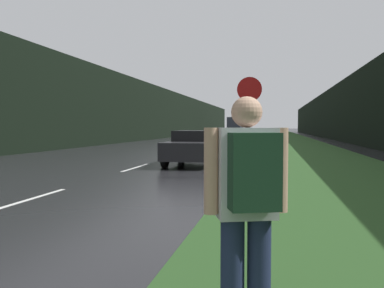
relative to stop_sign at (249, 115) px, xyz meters
The scene contains 12 objects.
grass_verge 27.08m from the stop_sign, 84.62° to the left, with size 6.00×240.00×0.02m, color #26471E.
lane_stripe_b 6.69m from the stop_sign, 133.79° to the right, with size 0.12×3.00×0.01m, color silver.
lane_stripe_c 5.38m from the stop_sign, 151.86° to the left, with size 0.12×3.00×0.01m, color silver.
lane_stripe_d 10.55m from the stop_sign, 115.33° to the left, with size 0.12×3.00×0.01m, color silver.
lane_stripe_e 17.07m from the stop_sign, 105.16° to the left, with size 0.12×3.00×0.01m, color silver.
treeline_far_side 39.63m from the stop_sign, 111.33° to the left, with size 2.00×140.00×6.59m, color black.
treeline_near_side 37.88m from the stop_sign, 76.98° to the left, with size 2.00×140.00×6.28m, color black.
stop_sign is the anchor object (origin of this frame).
hitchhiker_with_backpack 9.54m from the stop_sign, 86.73° to the right, with size 0.60×0.52×1.80m.
car_passing_near 4.75m from the stop_sign, 122.24° to the left, with size 1.93×4.43×1.40m.
car_passing_far 27.90m from the stop_sign, 95.05° to the left, with size 1.85×4.29×1.44m.
delivery_truck 65.98m from the stop_sign, 95.58° to the left, with size 2.64×8.50×3.26m.
Camera 1 is at (5.16, 0.70, 1.58)m, focal length 38.00 mm.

